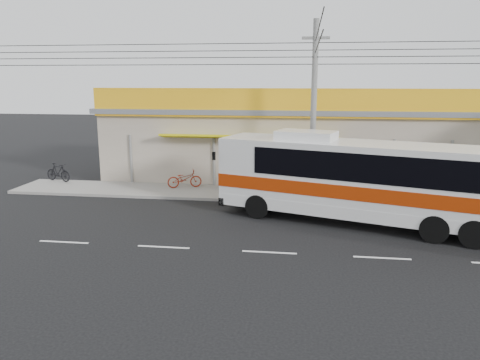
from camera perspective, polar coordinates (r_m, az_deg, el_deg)
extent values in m
plane|color=black|center=(19.67, 4.17, -6.20)|extent=(120.00, 120.00, 0.00)
cube|color=gray|center=(25.41, 5.07, -1.78)|extent=(30.00, 3.20, 0.15)
cube|color=#A69986|center=(30.52, 5.68, 4.46)|extent=(22.00, 8.00, 4.20)
cube|color=#54565B|center=(30.30, 5.77, 8.67)|extent=(22.60, 8.60, 0.30)
cube|color=yellow|center=(26.16, 5.44, 9.32)|extent=(22.00, 0.24, 1.60)
cube|color=#A21709|center=(26.30, 1.02, 9.39)|extent=(9.00, 0.10, 1.20)
cube|color=#126724|center=(26.65, 19.71, 8.73)|extent=(2.40, 0.10, 1.10)
cube|color=navy|center=(27.32, 25.31, 8.34)|extent=(2.20, 0.10, 1.10)
cube|color=#A21709|center=(28.01, -13.54, 9.24)|extent=(3.00, 0.10, 1.10)
cube|color=#CEC20B|center=(26.31, 0.97, 5.24)|extent=(10.00, 1.20, 0.37)
cube|color=silver|center=(20.71, 14.94, 0.14)|extent=(12.95, 6.47, 3.08)
cube|color=#A02A06|center=(20.78, 14.89, -0.86)|extent=(13.00, 6.52, 0.58)
cube|color=black|center=(20.45, 17.09, 1.84)|extent=(10.94, 5.85, 1.17)
cube|color=black|center=(22.62, -0.82, 2.80)|extent=(0.88, 2.28, 1.59)
cube|color=silver|center=(21.07, 8.08, 5.42)|extent=(2.89, 2.20, 0.38)
cylinder|color=black|center=(21.22, 2.16, -3.23)|extent=(1.16, 0.67, 1.11)
cylinder|color=black|center=(23.36, 4.54, -1.81)|extent=(1.16, 0.67, 1.11)
cylinder|color=black|center=(19.57, 26.66, -5.91)|extent=(1.16, 0.67, 1.11)
cylinder|color=black|center=(21.88, 26.63, -4.08)|extent=(1.16, 0.67, 1.11)
imported|color=maroon|center=(26.69, -6.78, 0.16)|extent=(2.05, 1.31, 1.02)
imported|color=black|center=(30.19, -21.30, 0.90)|extent=(1.92, 1.08, 1.11)
cylinder|color=#626260|center=(24.09, 8.94, 8.11)|extent=(0.29, 0.29, 9.07)
cube|color=#626260|center=(24.10, 9.23, 16.73)|extent=(1.36, 0.14, 0.14)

